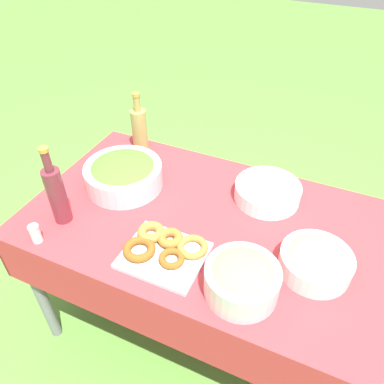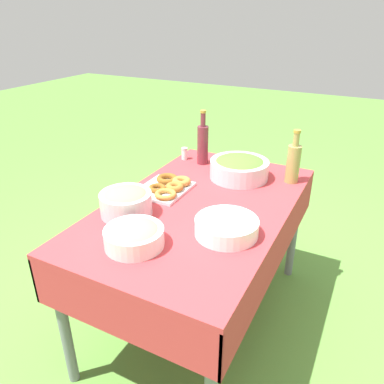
{
  "view_description": "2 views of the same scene",
  "coord_description": "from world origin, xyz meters",
  "px_view_note": "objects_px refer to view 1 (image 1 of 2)",
  "views": [
    {
      "loc": [
        0.41,
        -1.0,
        1.8
      ],
      "look_at": [
        -0.05,
        0.01,
        0.86
      ],
      "focal_mm": 35.0,
      "sensor_mm": 36.0,
      "label": 1
    },
    {
      "loc": [
        1.49,
        0.72,
        1.63
      ],
      "look_at": [
        0.0,
        -0.04,
        0.81
      ],
      "focal_mm": 35.0,
      "sensor_mm": 36.0,
      "label": 2
    }
  ],
  "objects_px": {
    "olive_oil_bottle": "(139,128)",
    "bread_bowl": "(242,279)",
    "pasta_bowl": "(316,261)",
    "wine_bottle": "(56,193)",
    "donut_platter": "(163,248)",
    "salad_bowl": "(124,173)",
    "plate_stack": "(267,192)"
  },
  "relations": [
    {
      "from": "olive_oil_bottle",
      "to": "bread_bowl",
      "type": "relative_size",
      "value": 1.23
    },
    {
      "from": "olive_oil_bottle",
      "to": "bread_bowl",
      "type": "height_order",
      "value": "olive_oil_bottle"
    },
    {
      "from": "olive_oil_bottle",
      "to": "pasta_bowl",
      "type": "bearing_deg",
      "value": -24.12
    },
    {
      "from": "olive_oil_bottle",
      "to": "wine_bottle",
      "type": "height_order",
      "value": "wine_bottle"
    },
    {
      "from": "donut_platter",
      "to": "bread_bowl",
      "type": "distance_m",
      "value": 0.32
    },
    {
      "from": "salad_bowl",
      "to": "plate_stack",
      "type": "bearing_deg",
      "value": 15.88
    },
    {
      "from": "plate_stack",
      "to": "bread_bowl",
      "type": "distance_m",
      "value": 0.49
    },
    {
      "from": "pasta_bowl",
      "to": "plate_stack",
      "type": "distance_m",
      "value": 0.39
    },
    {
      "from": "bread_bowl",
      "to": "olive_oil_bottle",
      "type": "bearing_deg",
      "value": 140.34
    },
    {
      "from": "plate_stack",
      "to": "salad_bowl",
      "type": "bearing_deg",
      "value": -164.12
    },
    {
      "from": "salad_bowl",
      "to": "pasta_bowl",
      "type": "bearing_deg",
      "value": -8.92
    },
    {
      "from": "wine_bottle",
      "to": "bread_bowl",
      "type": "bearing_deg",
      "value": -2.74
    },
    {
      "from": "pasta_bowl",
      "to": "donut_platter",
      "type": "bearing_deg",
      "value": -164.27
    },
    {
      "from": "salad_bowl",
      "to": "donut_platter",
      "type": "height_order",
      "value": "salad_bowl"
    },
    {
      "from": "salad_bowl",
      "to": "wine_bottle",
      "type": "relative_size",
      "value": 0.99
    },
    {
      "from": "donut_platter",
      "to": "plate_stack",
      "type": "bearing_deg",
      "value": 59.84
    },
    {
      "from": "wine_bottle",
      "to": "bread_bowl",
      "type": "distance_m",
      "value": 0.76
    },
    {
      "from": "salad_bowl",
      "to": "bread_bowl",
      "type": "distance_m",
      "value": 0.72
    },
    {
      "from": "salad_bowl",
      "to": "olive_oil_bottle",
      "type": "bearing_deg",
      "value": 106.18
    },
    {
      "from": "pasta_bowl",
      "to": "donut_platter",
      "type": "height_order",
      "value": "pasta_bowl"
    },
    {
      "from": "plate_stack",
      "to": "bread_bowl",
      "type": "height_order",
      "value": "bread_bowl"
    },
    {
      "from": "salad_bowl",
      "to": "donut_platter",
      "type": "bearing_deg",
      "value": -39.42
    },
    {
      "from": "donut_platter",
      "to": "plate_stack",
      "type": "relative_size",
      "value": 1.11
    },
    {
      "from": "plate_stack",
      "to": "bread_bowl",
      "type": "relative_size",
      "value": 1.13
    },
    {
      "from": "pasta_bowl",
      "to": "wine_bottle",
      "type": "relative_size",
      "value": 0.73
    },
    {
      "from": "wine_bottle",
      "to": "pasta_bowl",
      "type": "bearing_deg",
      "value": 9.0
    },
    {
      "from": "salad_bowl",
      "to": "wine_bottle",
      "type": "xyz_separation_m",
      "value": [
        -0.11,
        -0.28,
        0.07
      ]
    },
    {
      "from": "wine_bottle",
      "to": "plate_stack",
      "type": "bearing_deg",
      "value": 32.83
    },
    {
      "from": "donut_platter",
      "to": "bread_bowl",
      "type": "height_order",
      "value": "bread_bowl"
    },
    {
      "from": "donut_platter",
      "to": "wine_bottle",
      "type": "height_order",
      "value": "wine_bottle"
    },
    {
      "from": "pasta_bowl",
      "to": "bread_bowl",
      "type": "relative_size",
      "value": 1.01
    },
    {
      "from": "wine_bottle",
      "to": "bread_bowl",
      "type": "relative_size",
      "value": 1.38
    }
  ]
}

